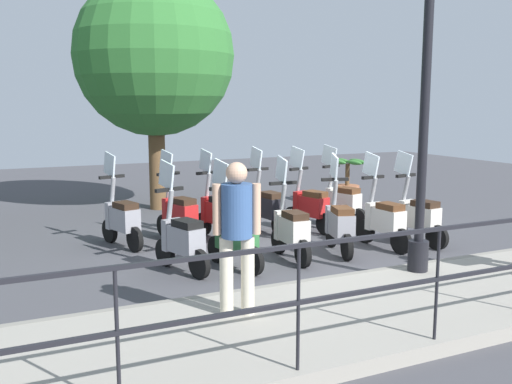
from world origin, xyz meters
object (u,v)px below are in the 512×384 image
at_px(scooter_near_3, 291,229).
at_px(scooter_far_5, 122,218).
at_px(lamp_post_near, 424,113).
at_px(scooter_near_5, 181,238).
at_px(potted_palm, 347,185).
at_px(scooter_far_3, 217,212).
at_px(scooter_near_0, 417,216).
at_px(tree_distant, 154,56).
at_px(scooter_far_1, 309,205).
at_px(scooter_near_2, 339,223).
at_px(scooter_far_4, 179,213).
at_px(scooter_far_2, 266,206).
at_px(pedestrian_distant, 237,227).
at_px(scooter_far_0, 342,201).
at_px(scooter_near_4, 235,235).
at_px(scooter_near_1, 383,219).

height_order(scooter_near_3, scooter_far_5, same).
height_order(lamp_post_near, scooter_near_5, lamp_post_near).
height_order(potted_palm, scooter_far_3, scooter_far_3).
xyz_separation_m(potted_palm, scooter_near_0, (-3.68, 1.11, 0.04)).
bearing_deg(tree_distant, scooter_far_1, -150.80).
distance_m(lamp_post_near, scooter_near_2, 2.37).
distance_m(tree_distant, potted_palm, 5.18).
bearing_deg(scooter_near_2, potted_palm, -19.46).
bearing_deg(scooter_far_3, scooter_far_4, 63.71).
distance_m(potted_palm, scooter_far_2, 3.48).
bearing_deg(pedestrian_distant, scooter_near_3, 160.40).
relative_size(lamp_post_near, pedestrian_distant, 2.89).
bearing_deg(scooter_far_2, scooter_far_3, 86.63).
bearing_deg(potted_palm, scooter_far_5, 107.65).
xyz_separation_m(potted_palm, scooter_near_2, (-3.60, 2.58, 0.04)).
bearing_deg(scooter_far_1, scooter_far_5, 69.32).
height_order(pedestrian_distant, scooter_near_5, pedestrian_distant).
xyz_separation_m(scooter_far_0, scooter_far_3, (0.02, 2.52, 0.00)).
xyz_separation_m(scooter_near_3, scooter_far_1, (1.57, -1.24, 0.00)).
bearing_deg(scooter_far_1, scooter_near_3, 125.96).
xyz_separation_m(scooter_near_3, scooter_far_0, (1.68, -2.01, 0.00)).
bearing_deg(scooter_near_0, scooter_far_1, 24.15).
xyz_separation_m(scooter_near_0, scooter_near_5, (0.16, 4.00, 0.00)).
height_order(potted_palm, scooter_near_2, scooter_near_2).
bearing_deg(scooter_near_4, scooter_far_4, -7.73).
distance_m(scooter_near_0, scooter_near_3, 2.34).
relative_size(lamp_post_near, potted_palm, 4.33).
bearing_deg(pedestrian_distant, scooter_far_1, 161.30).
height_order(pedestrian_distant, potted_palm, pedestrian_distant).
relative_size(scooter_near_1, scooter_far_1, 1.00).
relative_size(potted_palm, scooter_near_5, 0.69).
distance_m(pedestrian_distant, scooter_near_5, 2.23).
bearing_deg(pedestrian_distant, scooter_near_4, 178.48).
distance_m(scooter_near_0, scooter_near_5, 4.00).
distance_m(scooter_near_0, scooter_far_0, 1.77).
bearing_deg(scooter_near_0, potted_palm, -26.95).
distance_m(scooter_near_4, scooter_far_2, 2.34).
xyz_separation_m(scooter_near_5, scooter_far_2, (1.70, -2.14, 0.00)).
distance_m(scooter_near_4, scooter_near_5, 0.75).
height_order(potted_palm, scooter_far_4, scooter_far_4).
bearing_deg(scooter_far_0, lamp_post_near, 146.45).
relative_size(scooter_near_5, scooter_far_3, 1.00).
relative_size(scooter_near_2, scooter_far_4, 1.00).
bearing_deg(lamp_post_near, pedestrian_distant, 98.85).
distance_m(tree_distant, scooter_near_5, 5.70).
bearing_deg(scooter_far_0, scooter_far_2, 68.78).
height_order(scooter_near_0, scooter_near_4, same).
bearing_deg(potted_palm, scooter_near_1, 154.09).
height_order(scooter_near_2, scooter_far_3, same).
bearing_deg(scooter_near_4, scooter_near_1, -103.25).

